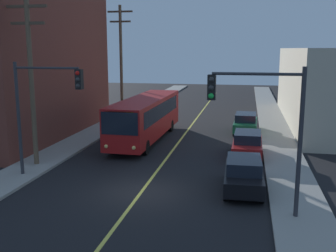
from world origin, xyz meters
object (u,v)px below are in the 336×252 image
city_bus (146,116)px  parked_car_black (244,174)px  utility_pole_mid (121,57)px  traffic_signal_right_corner (261,114)px  traffic_signal_left_corner (44,98)px  parked_car_green (246,123)px  parked_car_red (247,144)px  utility_pole_near (31,74)px

city_bus → parked_car_black: city_bus is taller
utility_pole_mid → traffic_signal_right_corner: bearing=-59.4°
city_bus → utility_pole_mid: bearing=118.8°
traffic_signal_left_corner → traffic_signal_right_corner: bearing=-15.2°
parked_car_green → utility_pole_mid: (-11.85, 4.11, 5.14)m
parked_car_red → utility_pole_near: 13.77m
parked_car_red → traffic_signal_left_corner: traffic_signal_left_corner is taller
city_bus → parked_car_green: size_ratio=2.74×
utility_pole_mid → city_bus: bearing=-61.2°
parked_car_green → utility_pole_near: bearing=-134.8°
parked_car_green → utility_pole_near: (-11.98, -12.05, 4.57)m
parked_car_red → utility_pole_mid: (-12.02, 11.61, 5.14)m
parked_car_green → traffic_signal_left_corner: 17.65m
city_bus → parked_car_black: size_ratio=2.75×
parked_car_red → traffic_signal_right_corner: traffic_signal_right_corner is taller
city_bus → traffic_signal_left_corner: 10.58m
parked_car_green → traffic_signal_left_corner: size_ratio=0.74×
parked_car_black → parked_car_red: same height
parked_car_red → utility_pole_near: utility_pole_near is taller
parked_car_green → traffic_signal_right_corner: (0.61, -16.92, 3.46)m
parked_car_black → traffic_signal_right_corner: size_ratio=0.74×
utility_pole_mid → traffic_signal_right_corner: (12.46, -21.03, -1.68)m
utility_pole_near → traffic_signal_left_corner: (1.77, -1.93, -1.11)m
utility_pole_near → parked_car_red: bearing=20.5°
traffic_signal_right_corner → parked_car_black: bearing=100.9°
parked_car_red → traffic_signal_left_corner: size_ratio=0.74×
parked_car_red → traffic_signal_left_corner: 12.72m
parked_car_red → utility_pole_mid: 17.49m
parked_car_black → utility_pole_near: (-12.01, 1.82, 4.57)m
utility_pole_mid → traffic_signal_left_corner: utility_pole_mid is taller
parked_car_black → parked_car_red: 6.37m
utility_pole_near → traffic_signal_right_corner: (12.59, -4.87, -1.11)m
city_bus → parked_car_red: (7.51, -3.39, -0.98)m
parked_car_black → traffic_signal_right_corner: bearing=-79.1°
parked_car_black → parked_car_red: (0.15, 6.37, 0.00)m
parked_car_green → utility_pole_mid: size_ratio=0.42×
utility_pole_mid → parked_car_red: bearing=-44.0°
traffic_signal_left_corner → utility_pole_mid: bearing=95.2°
parked_car_black → traffic_signal_left_corner: bearing=-179.4°
parked_car_green → traffic_signal_left_corner: (-10.21, -13.97, 3.46)m
city_bus → utility_pole_mid: (-4.51, 8.21, 4.17)m
parked_car_red → parked_car_green: bearing=91.4°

